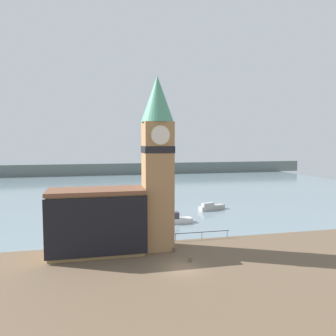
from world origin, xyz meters
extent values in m
plane|color=brown|center=(0.00, 0.00, 0.00)|extent=(160.00, 160.00, 0.00)
cube|color=gray|center=(0.00, 70.63, 0.00)|extent=(160.00, 120.00, 0.00)
cube|color=slate|center=(0.00, 110.63, 2.50)|extent=(180.00, 3.00, 5.00)
cube|color=#232328|center=(5.93, 10.38, 1.05)|extent=(8.72, 0.08, 0.08)
cylinder|color=#232328|center=(1.87, 10.38, 0.53)|extent=(0.07, 0.07, 1.05)
cylinder|color=#232328|center=(5.93, 10.38, 0.53)|extent=(0.07, 0.07, 1.05)
cylinder|color=#232328|center=(9.99, 10.38, 0.53)|extent=(0.07, 0.07, 1.05)
cube|color=#9E754C|center=(-1.34, 7.77, 8.58)|extent=(3.81, 3.81, 17.16)
cube|color=black|center=(-1.34, 7.77, 13.53)|extent=(3.93, 3.93, 0.90)
cylinder|color=tan|center=(-1.34, 5.81, 15.39)|extent=(2.56, 0.12, 2.56)
cylinder|color=silver|center=(-1.34, 5.72, 15.39)|extent=(2.33, 0.12, 2.33)
cylinder|color=tan|center=(0.63, 7.77, 15.39)|extent=(0.12, 2.56, 2.56)
cylinder|color=silver|center=(0.71, 7.77, 15.39)|extent=(0.12, 2.33, 2.33)
cone|color=#4C9375|center=(-1.34, 7.77, 20.20)|extent=(4.38, 4.38, 6.09)
cube|color=#A88451|center=(-9.45, 7.66, 3.98)|extent=(11.90, 5.34, 7.96)
cube|color=brown|center=(-9.45, 7.66, 8.21)|extent=(12.30, 5.74, 0.50)
cube|color=black|center=(-9.45, 4.84, 4.14)|extent=(12.40, 0.30, 7.32)
cube|color=silver|center=(4.78, 20.64, 0.43)|extent=(5.50, 2.17, 0.86)
cube|color=#38383D|center=(3.82, 20.57, 1.43)|extent=(2.46, 1.41, 1.15)
cube|color=#B7B2A8|center=(14.89, 29.97, 0.48)|extent=(6.32, 3.34, 0.96)
cube|color=#B2B2B2|center=(13.83, 29.61, 1.29)|extent=(2.90, 1.82, 0.66)
cylinder|color=brown|center=(0.48, 5.63, 0.24)|extent=(0.33, 0.33, 0.49)
sphere|color=brown|center=(0.48, 5.63, 0.49)|extent=(0.34, 0.34, 0.34)
cylinder|color=brown|center=(1.49, 1.87, 0.27)|extent=(0.35, 0.35, 0.54)
sphere|color=brown|center=(1.49, 1.87, 0.54)|extent=(0.36, 0.36, 0.36)
camera|label=1|loc=(-9.85, -35.25, 14.56)|focal=35.00mm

